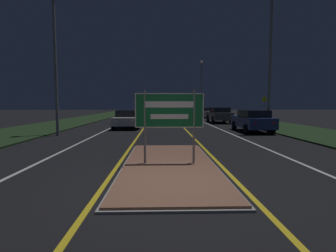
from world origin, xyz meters
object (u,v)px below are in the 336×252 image
(streetlight_left_near, at_px, (54,37))
(highway_sign, at_px, (169,113))
(car_receding_1, at_px, (219,115))
(car_approaching_1, at_px, (142,113))
(car_receding_0, at_px, (252,120))
(streetlight_right_near, at_px, (271,42))
(warning_sign, at_px, (264,107))
(car_receding_3, at_px, (176,111))
(car_approaching_0, at_px, (128,119))
(streetlight_right_far, at_px, (201,82))
(car_receding_2, at_px, (204,112))

(streetlight_left_near, bearing_deg, highway_sign, -50.98)
(car_receding_1, bearing_deg, car_approaching_1, 138.65)
(car_receding_0, height_order, car_receding_1, car_receding_1)
(streetlight_right_near, xyz_separation_m, car_approaching_1, (-9.33, 16.71, -5.00))
(streetlight_right_near, distance_m, warning_sign, 8.42)
(car_receding_0, xyz_separation_m, car_receding_3, (-3.62, 26.86, -0.02))
(highway_sign, relative_size, car_receding_1, 0.50)
(highway_sign, xyz_separation_m, car_receding_3, (2.33, 36.55, -0.85))
(car_receding_3, bearing_deg, car_receding_0, -82.32)
(car_receding_3, bearing_deg, car_approaching_0, -102.30)
(highway_sign, bearing_deg, streetlight_right_far, 79.70)
(highway_sign, bearing_deg, car_receding_3, 86.35)
(car_receding_1, relative_size, car_receding_3, 0.94)
(streetlight_right_far, distance_m, car_receding_1, 18.41)
(highway_sign, bearing_deg, car_approaching_1, 95.94)
(streetlight_right_near, relative_size, warning_sign, 3.76)
(streetlight_left_near, xyz_separation_m, car_receding_3, (8.74, 28.64, -5.00))
(streetlight_right_near, bearing_deg, car_receding_1, 96.42)
(streetlight_right_near, bearing_deg, streetlight_left_near, -176.06)
(streetlight_left_near, bearing_deg, car_receding_1, 40.66)
(car_receding_1, distance_m, warning_sign, 4.40)
(streetlight_left_near, bearing_deg, warning_sign, 26.65)
(car_approaching_0, xyz_separation_m, car_approaching_1, (0.18, 12.67, 0.01))
(streetlight_left_near, distance_m, car_receding_1, 16.61)
(warning_sign, bearing_deg, car_receding_2, 104.39)
(streetlight_left_near, relative_size, car_approaching_1, 2.01)
(streetlight_left_near, relative_size, warning_sign, 3.43)
(streetlight_left_near, bearing_deg, car_approaching_1, 77.97)
(streetlight_left_near, distance_m, car_receding_2, 24.61)
(streetlight_right_far, bearing_deg, car_receding_3, 172.86)
(streetlight_right_near, distance_m, car_approaching_1, 19.78)
(streetlight_left_near, distance_m, streetlight_right_far, 30.95)
(streetlight_right_far, relative_size, car_approaching_1, 2.09)
(car_approaching_0, bearing_deg, car_receding_2, 61.36)
(car_receding_1, height_order, car_receding_2, car_receding_1)
(car_receding_0, height_order, car_approaching_1, car_receding_0)
(car_receding_1, bearing_deg, car_receding_3, 100.18)
(streetlight_left_near, xyz_separation_m, car_approaching_0, (3.58, 4.95, -5.03))
(streetlight_left_near, height_order, streetlight_right_near, streetlight_right_near)
(streetlight_left_near, distance_m, streetlight_right_near, 13.12)
(streetlight_right_near, relative_size, car_approaching_0, 2.01)
(streetlight_right_near, height_order, car_receding_3, streetlight_right_near)
(highway_sign, height_order, car_approaching_0, highway_sign)
(highway_sign, height_order, streetlight_right_far, streetlight_right_far)
(car_receding_3, height_order, car_approaching_1, car_receding_3)
(streetlight_left_near, relative_size, car_receding_3, 1.86)
(car_receding_1, bearing_deg, car_receding_2, 88.95)
(car_receding_2, bearing_deg, car_approaching_0, -118.64)
(car_approaching_0, bearing_deg, car_receding_1, 32.51)
(car_receding_0, height_order, car_receding_3, car_receding_0)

